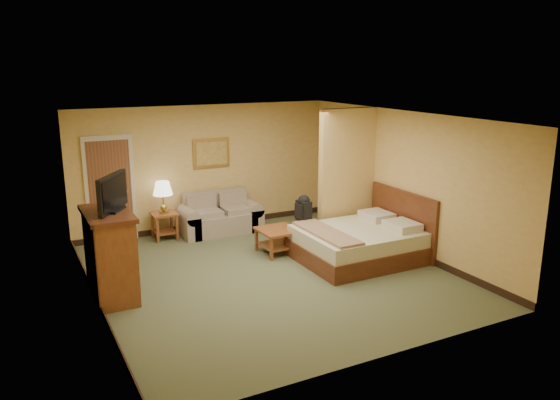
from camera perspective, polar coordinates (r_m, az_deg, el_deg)
floor at (r=9.18m, az=-1.21°, el=-7.75°), size 6.00×6.00×0.00m
ceiling at (r=8.56m, az=-1.30°, el=8.62°), size 6.00×6.00×0.00m
back_wall at (r=11.49m, az=-7.85°, el=3.36°), size 5.50×0.02×2.60m
left_wall at (r=8.01m, az=-19.23°, el=-2.04°), size 0.02×6.00×2.60m
right_wall at (r=10.26m, az=12.69°, el=1.85°), size 0.02×6.00×2.60m
partition at (r=10.62m, az=7.01°, el=2.50°), size 1.20×0.15×2.60m
door at (r=11.04m, az=-17.31°, el=0.98°), size 0.94×0.16×2.10m
baseboard at (r=11.78m, az=-7.63°, el=-2.59°), size 5.50×0.02×0.12m
loveseat at (r=11.38m, az=-6.28°, el=-2.01°), size 1.66×0.77×0.84m
side_table at (r=11.10m, az=-11.99°, el=-2.24°), size 0.49×0.49×0.54m
table_lamp at (r=10.93m, az=-12.17°, el=1.12°), size 0.39×0.39×0.64m
coffee_table at (r=10.07m, az=-0.16°, el=-3.76°), size 0.72×0.72×0.46m
wall_picture at (r=11.46m, az=-7.19°, el=4.88°), size 0.80×0.04×0.62m
dresser at (r=8.49m, az=-17.33°, el=-5.45°), size 0.65×1.24×1.33m
tv at (r=8.26m, az=-17.11°, el=0.62°), size 0.55×0.77×0.54m
bed at (r=9.88m, az=8.57°, el=-4.36°), size 2.11×1.79×1.16m
backpack at (r=10.13m, az=2.50°, el=-0.73°), size 0.23×0.30×0.49m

